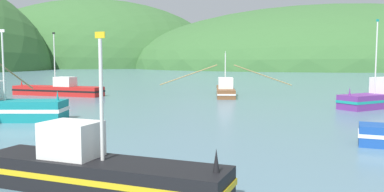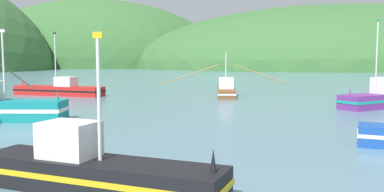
{
  "view_description": "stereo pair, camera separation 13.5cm",
  "coord_description": "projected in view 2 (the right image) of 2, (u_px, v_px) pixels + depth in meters",
  "views": [
    {
      "loc": [
        -5.57,
        -6.79,
        4.33
      ],
      "look_at": [
        1.24,
        24.15,
        1.4
      ],
      "focal_mm": 37.75,
      "sensor_mm": 36.0,
      "label": 1
    },
    {
      "loc": [
        -5.43,
        -6.82,
        4.33
      ],
      "look_at": [
        1.24,
        24.15,
        1.4
      ],
      "focal_mm": 37.75,
      "sensor_mm": 36.0,
      "label": 2
    }
  ],
  "objects": [
    {
      "name": "hill_mid_right",
      "position": [
        339.0,
        67.0,
        212.29
      ],
      "size": [
        219.07,
        175.26,
        61.88
      ],
      "primitive_type": "ellipsoid",
      "color": "#386633",
      "rests_on": "ground"
    },
    {
      "name": "fishing_boat_red",
      "position": [
        59.0,
        90.0,
        47.71
      ],
      "size": [
        10.98,
        7.79,
        7.42
      ],
      "rotation": [
        0.0,
        0.0,
        2.6
      ],
      "color": "red",
      "rests_on": "ground"
    },
    {
      "name": "hill_mid_left",
      "position": [
        100.0,
        67.0,
        222.62
      ],
      "size": [
        139.4,
        111.52,
        72.04
      ],
      "primitive_type": "ellipsoid",
      "color": "#386633",
      "rests_on": "ground"
    },
    {
      "name": "fishing_boat_black",
      "position": [
        95.0,
        171.0,
        13.13
      ],
      "size": [
        8.2,
        6.34,
        5.17
      ],
      "rotation": [
        0.0,
        0.0,
        5.69
      ],
      "color": "black",
      "rests_on": "ground"
    },
    {
      "name": "fishing_boat_brown",
      "position": [
        226.0,
        90.0,
        47.25
      ],
      "size": [
        14.96,
        9.96,
        5.2
      ],
      "rotation": [
        0.0,
        0.0,
        1.3
      ],
      "color": "brown",
      "rests_on": "ground"
    },
    {
      "name": "fishing_boat_purple",
      "position": [
        380.0,
        98.0,
        35.83
      ],
      "size": [
        8.97,
        4.75,
        7.74
      ],
      "rotation": [
        0.0,
        0.0,
        3.45
      ],
      "color": "#6B2D84",
      "rests_on": "ground"
    }
  ]
}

